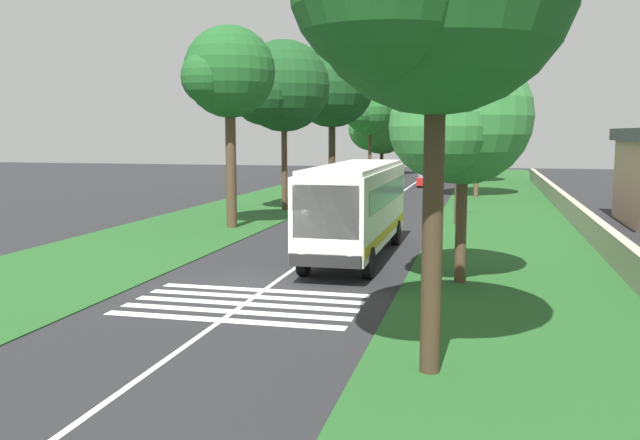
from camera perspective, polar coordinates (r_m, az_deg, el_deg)
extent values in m
plane|color=#262628|center=(22.46, -4.29, -5.56)|extent=(160.00, 160.00, 0.00)
cube|color=#235623|center=(39.15, -9.03, -0.10)|extent=(120.00, 8.00, 0.04)
cube|color=#235623|center=(36.22, 15.70, -0.88)|extent=(120.00, 8.00, 0.04)
cube|color=silver|center=(36.81, 2.84, -0.51)|extent=(110.00, 0.16, 0.01)
cube|color=silver|center=(27.37, 3.06, 1.22)|extent=(11.00, 2.50, 2.90)
cube|color=slate|center=(27.62, 3.18, 2.36)|extent=(9.68, 2.54, 0.85)
cube|color=slate|center=(22.02, 0.48, 0.66)|extent=(0.08, 2.20, 1.74)
cube|color=#B29E19|center=(27.49, 3.04, -0.85)|extent=(10.78, 2.53, 0.36)
cube|color=silver|center=(27.25, 3.08, 4.44)|extent=(10.56, 2.30, 0.18)
cube|color=black|center=(22.14, 0.41, -3.43)|extent=(0.16, 2.40, 0.40)
sphere|color=#F2EDCC|center=(22.37, -1.57, -2.98)|extent=(0.24, 0.24, 0.24)
sphere|color=#F2EDCC|center=(22.01, 2.49, -3.16)|extent=(0.24, 0.24, 0.24)
cylinder|color=black|center=(24.07, -1.36, -3.34)|extent=(1.10, 0.32, 1.10)
cylinder|color=black|center=(31.19, 2.13, -0.90)|extent=(1.10, 0.32, 1.10)
cylinder|color=black|center=(23.60, 4.06, -3.57)|extent=(1.10, 0.32, 1.10)
cylinder|color=black|center=(30.82, 6.32, -1.04)|extent=(1.10, 0.32, 1.10)
cube|color=silver|center=(18.71, -8.17, -8.23)|extent=(0.45, 6.80, 0.01)
cube|color=silver|center=(19.52, -7.19, -7.56)|extent=(0.45, 6.80, 0.01)
cube|color=silver|center=(20.34, -6.29, -6.94)|extent=(0.45, 6.80, 0.01)
cube|color=silver|center=(21.16, -5.46, -6.37)|extent=(0.45, 6.80, 0.01)
cube|color=silver|center=(21.99, -4.70, -5.83)|extent=(0.45, 6.80, 0.01)
cube|color=black|center=(44.12, 2.42, 1.47)|extent=(4.30, 1.75, 0.70)
cube|color=slate|center=(43.97, 2.40, 2.27)|extent=(2.00, 1.61, 0.55)
cylinder|color=black|center=(42.99, 1.06, 1.04)|extent=(0.64, 0.22, 0.64)
cylinder|color=black|center=(45.61, 1.79, 1.40)|extent=(0.64, 0.22, 0.64)
cylinder|color=black|center=(42.68, 3.10, 0.99)|extent=(0.64, 0.22, 0.64)
cylinder|color=black|center=(45.33, 3.72, 1.35)|extent=(0.64, 0.22, 0.64)
cube|color=#145933|center=(50.79, 4.08, 2.22)|extent=(4.30, 1.75, 0.70)
cube|color=slate|center=(50.64, 4.07, 2.91)|extent=(2.00, 1.61, 0.55)
cylinder|color=black|center=(49.61, 2.93, 1.87)|extent=(0.64, 0.22, 0.64)
cylinder|color=black|center=(52.26, 3.47, 2.14)|extent=(0.64, 0.22, 0.64)
cylinder|color=black|center=(49.35, 4.71, 1.82)|extent=(0.64, 0.22, 0.64)
cylinder|color=black|center=(52.01, 5.17, 2.10)|extent=(0.64, 0.22, 0.64)
cube|color=#145933|center=(60.07, 5.07, 2.99)|extent=(4.30, 1.75, 0.70)
cube|color=slate|center=(59.92, 5.06, 3.58)|extent=(2.00, 1.61, 0.55)
cylinder|color=black|center=(58.87, 4.12, 2.71)|extent=(0.64, 0.22, 0.64)
cylinder|color=black|center=(61.53, 4.54, 2.90)|extent=(0.64, 0.22, 0.64)
cylinder|color=black|center=(58.64, 5.63, 2.67)|extent=(0.64, 0.22, 0.64)
cylinder|color=black|center=(61.31, 5.98, 2.87)|extent=(0.64, 0.22, 0.64)
cube|color=#B21E1E|center=(64.93, 8.96, 3.25)|extent=(4.30, 1.75, 0.70)
cube|color=slate|center=(64.80, 8.97, 3.79)|extent=(2.00, 1.61, 0.55)
cylinder|color=black|center=(63.67, 8.16, 3.00)|extent=(0.64, 0.22, 0.64)
cylinder|color=black|center=(66.36, 8.38, 3.16)|extent=(0.64, 0.22, 0.64)
cylinder|color=black|center=(63.55, 9.56, 2.96)|extent=(0.64, 0.22, 0.64)
cylinder|color=black|center=(66.24, 9.73, 3.13)|extent=(0.64, 0.22, 0.64)
cube|color=#CC4C33|center=(76.67, 9.99, 4.54)|extent=(6.00, 2.10, 2.10)
cube|color=slate|center=(76.86, 10.00, 4.83)|extent=(5.04, 2.13, 0.70)
cube|color=slate|center=(73.70, 9.85, 4.60)|extent=(0.06, 1.76, 1.18)
cylinder|color=black|center=(74.90, 9.15, 3.65)|extent=(0.76, 0.24, 0.76)
cylinder|color=black|center=(78.69, 9.37, 3.82)|extent=(0.76, 0.24, 0.76)
cylinder|color=black|center=(74.78, 10.61, 3.62)|extent=(0.76, 0.24, 0.76)
cylinder|color=black|center=(78.57, 10.75, 3.78)|extent=(0.76, 0.24, 0.76)
cylinder|color=#4C3826|center=(36.09, -7.40, 4.72)|extent=(0.54, 0.54, 6.75)
sphere|color=#1E5623|center=(36.19, -7.53, 12.12)|extent=(4.70, 4.70, 4.70)
sphere|color=#1E5623|center=(37.48, -6.73, 11.42)|extent=(2.70, 2.70, 2.70)
sphere|color=#1E5623|center=(35.34, -9.30, 11.63)|extent=(2.70, 2.70, 2.70)
cylinder|color=#4C3826|center=(44.05, -2.98, 4.92)|extent=(0.37, 0.37, 6.28)
sphere|color=#19471E|center=(44.11, -3.02, 11.06)|extent=(5.77, 5.77, 5.77)
sphere|color=#19471E|center=(45.74, -2.39, 10.39)|extent=(4.05, 4.05, 4.05)
sphere|color=#19471E|center=(42.97, -4.70, 10.57)|extent=(4.11, 4.11, 4.11)
cylinder|color=#4C3826|center=(75.27, 4.17, 5.77)|extent=(0.38, 0.38, 6.01)
sphere|color=#286B2D|center=(75.29, 4.20, 9.29)|extent=(5.89, 5.89, 5.89)
sphere|color=#286B2D|center=(77.02, 4.41, 8.92)|extent=(3.67, 3.67, 3.67)
sphere|color=#286B2D|center=(73.98, 3.33, 8.99)|extent=(3.72, 3.72, 3.72)
cylinder|color=#3D2D1E|center=(56.09, 1.00, 5.75)|extent=(0.56, 0.56, 6.91)
sphere|color=#19471E|center=(56.21, 1.01, 11.21)|extent=(6.92, 6.92, 6.92)
sphere|color=#19471E|center=(58.20, 1.46, 10.57)|extent=(4.54, 4.54, 4.54)
sphere|color=#19471E|center=(54.73, -0.47, 10.78)|extent=(4.36, 4.36, 4.36)
cylinder|color=#3D2D1E|center=(82.45, 5.15, 5.20)|extent=(0.42, 0.42, 4.02)
sphere|color=#337A38|center=(82.41, 5.18, 7.98)|extent=(7.20, 7.20, 7.20)
sphere|color=#337A38|center=(84.54, 5.39, 7.59)|extent=(4.81, 4.81, 4.81)
sphere|color=#337A38|center=(80.79, 4.22, 7.62)|extent=(5.20, 5.20, 5.20)
cylinder|color=brown|center=(54.43, 12.90, 5.06)|extent=(0.37, 0.37, 6.04)
sphere|color=#19471E|center=(54.47, 13.04, 10.12)|extent=(6.51, 6.51, 6.51)
sphere|color=#19471E|center=(56.39, 13.05, 9.52)|extent=(4.10, 4.10, 4.10)
sphere|color=#19471E|center=(52.84, 11.94, 9.71)|extent=(4.65, 4.65, 4.65)
cylinder|color=#4C3826|center=(71.04, 12.45, 5.08)|extent=(0.40, 0.40, 4.88)
sphere|color=#1E5623|center=(71.02, 12.55, 8.53)|extent=(6.66, 6.66, 6.66)
sphere|color=#1E5623|center=(73.01, 12.57, 8.09)|extent=(4.61, 4.61, 4.61)
sphere|color=#1E5623|center=(69.37, 11.68, 8.17)|extent=(3.91, 3.91, 3.91)
cylinder|color=#3D2D1E|center=(81.11, 12.61, 5.45)|extent=(0.59, 0.59, 5.22)
sphere|color=#1E5623|center=(81.10, 12.69, 8.36)|extent=(5.53, 5.53, 5.53)
sphere|color=#1E5623|center=(82.75, 12.70, 8.05)|extent=(4.01, 4.01, 4.01)
sphere|color=#1E5623|center=(79.73, 12.07, 8.10)|extent=(3.81, 3.81, 3.81)
cylinder|color=#4C3826|center=(23.06, 11.65, 0.10)|extent=(0.36, 0.36, 4.25)
sphere|color=#337A38|center=(22.90, 11.86, 8.42)|extent=(4.43, 4.43, 4.43)
sphere|color=#337A38|center=(24.22, 11.94, 7.56)|extent=(2.96, 2.96, 2.96)
sphere|color=#337A38|center=(21.82, 9.99, 7.66)|extent=(3.25, 3.25, 3.25)
cylinder|color=#3D2D1E|center=(14.07, 9.34, 0.27)|extent=(0.42, 0.42, 6.50)
sphere|color=#1E5623|center=(15.83, 10.14, 16.81)|extent=(3.02, 3.02, 3.02)
cylinder|color=#473828|center=(37.86, 11.41, 6.12)|extent=(0.24, 0.24, 8.55)
cube|color=#3D3326|center=(37.98, 11.55, 11.67)|extent=(0.12, 1.40, 0.12)
cube|color=#B2A893|center=(41.37, 20.19, 0.78)|extent=(70.00, 0.40, 1.18)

